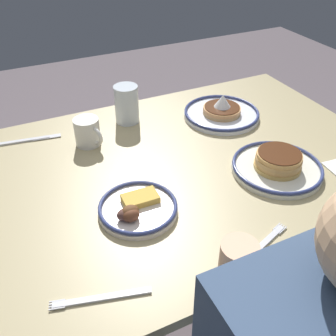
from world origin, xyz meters
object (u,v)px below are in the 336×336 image
Objects in this scene: plate_near_main at (222,112)px; plate_far_companion at (137,208)px; coffee_mug at (88,132)px; fork_near at (263,245)px; butter_knife at (28,140)px; drinking_glass at (128,106)px; plate_center_pancakes at (277,165)px; fork_far at (100,298)px.

plate_near_main is 1.33× the size of plate_far_companion.
plate_far_companion is 1.89× the size of coffee_mug.
coffee_mug reaches higher than fork_near.
drinking_glass is at bearing 177.26° from butter_knife.
drinking_glass is 0.64× the size of butter_knife.
coffee_mug is 0.65m from fork_near.
plate_near_main reaches higher than fork_near.
plate_far_companion is 0.49m from drinking_glass.
fork_near is 0.82m from butter_knife.
butter_knife is at bearing -30.88° from coffee_mug.
fork_near is (-0.07, 0.69, -0.06)m from drinking_glass.
drinking_glass is at bearing -83.91° from fork_near.
plate_center_pancakes reaches higher than plate_far_companion.
drinking_glass reaches higher than plate_far_companion.
coffee_mug is at bearing -103.93° from fork_far.
plate_center_pancakes is at bearing 121.40° from drinking_glass.
fork_far is at bearing 76.07° from coffee_mug.
fork_far is (0.63, 0.55, -0.02)m from plate_near_main.
butter_knife is at bearing -87.19° from fork_far.
drinking_glass is 0.76× the size of fork_near.
butter_knife is at bearing -67.72° from plate_far_companion.
plate_far_companion is 0.26m from fork_far.
fork_far is at bearing 51.75° from plate_far_companion.
drinking_glass reaches higher than fork_near.
plate_far_companion is at bearing -128.25° from fork_far.
plate_near_main reaches higher than butter_knife.
coffee_mug is 0.59m from fork_far.
drinking_glass reaches higher than fork_far.
coffee_mug is (0.49, -0.03, 0.03)m from plate_near_main.
plate_center_pancakes is 1.26× the size of butter_knife.
drinking_glass is 0.74m from fork_far.
plate_center_pancakes is at bearing -161.91° from fork_far.
plate_center_pancakes reaches higher than butter_knife.
plate_far_companion is 0.37m from coffee_mug.
coffee_mug is at bearing 149.12° from butter_knife.
fork_near is at bearing 176.40° from fork_far.
fork_far is at bearing 92.81° from butter_knife.
plate_far_companion is 1.01× the size of fork_far.
fork_far is (0.39, -0.02, -0.00)m from fork_near.
butter_knife is (0.18, -0.11, -0.04)m from coffee_mug.
plate_far_companion is at bearing -45.63° from fork_near.
fork_far is at bearing 64.82° from drinking_glass.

